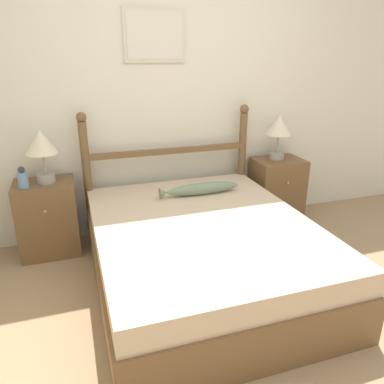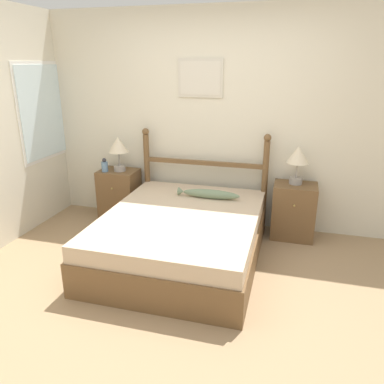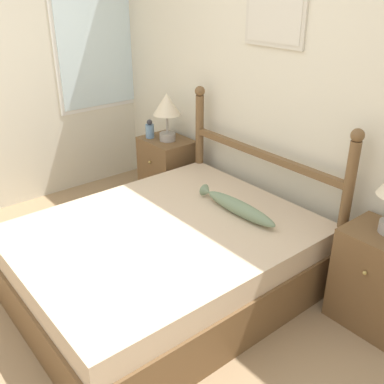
{
  "view_description": "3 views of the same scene",
  "coord_description": "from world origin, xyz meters",
  "px_view_note": "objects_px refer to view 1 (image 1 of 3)",
  "views": [
    {
      "loc": [
        -0.95,
        -1.64,
        1.65
      ],
      "look_at": [
        -0.07,
        1.04,
        0.58
      ],
      "focal_mm": 35.0,
      "sensor_mm": 36.0,
      "label": 1
    },
    {
      "loc": [
        0.91,
        -2.68,
        1.95
      ],
      "look_at": [
        -0.1,
        1.0,
        0.62
      ],
      "focal_mm": 35.0,
      "sensor_mm": 36.0,
      "label": 2
    },
    {
      "loc": [
        1.99,
        -0.83,
        2.01
      ],
      "look_at": [
        -0.21,
        0.97,
        0.63
      ],
      "focal_mm": 42.0,
      "sensor_mm": 36.0,
      "label": 3
    }
  ],
  "objects_px": {
    "bed": "(203,252)",
    "nightstand_left": "(48,218)",
    "table_lamp_right": "(279,129)",
    "fish_pillow": "(200,189)",
    "table_lamp_left": "(42,146)",
    "nightstand_right": "(276,190)",
    "bottle": "(23,179)"
  },
  "relations": [
    {
      "from": "nightstand_right",
      "to": "table_lamp_right",
      "type": "distance_m",
      "value": 0.62
    },
    {
      "from": "table_lamp_left",
      "to": "table_lamp_right",
      "type": "bearing_deg",
      "value": 1.12
    },
    {
      "from": "nightstand_right",
      "to": "bottle",
      "type": "xyz_separation_m",
      "value": [
        -2.32,
        -0.09,
        0.4
      ]
    },
    {
      "from": "nightstand_left",
      "to": "nightstand_right",
      "type": "xyz_separation_m",
      "value": [
        2.19,
        0.0,
        0.0
      ]
    },
    {
      "from": "bottle",
      "to": "fish_pillow",
      "type": "height_order",
      "value": "bottle"
    },
    {
      "from": "bed",
      "to": "nightstand_right",
      "type": "relative_size",
      "value": 3.01
    },
    {
      "from": "fish_pillow",
      "to": "bed",
      "type": "bearing_deg",
      "value": -107.36
    },
    {
      "from": "bed",
      "to": "table_lamp_left",
      "type": "distance_m",
      "value": 1.51
    },
    {
      "from": "nightstand_left",
      "to": "table_lamp_right",
      "type": "height_order",
      "value": "table_lamp_right"
    },
    {
      "from": "table_lamp_right",
      "to": "fish_pillow",
      "type": "height_order",
      "value": "table_lamp_right"
    },
    {
      "from": "bottle",
      "to": "nightstand_left",
      "type": "bearing_deg",
      "value": 34.08
    },
    {
      "from": "table_lamp_right",
      "to": "fish_pillow",
      "type": "distance_m",
      "value": 1.06
    },
    {
      "from": "nightstand_left",
      "to": "nightstand_right",
      "type": "distance_m",
      "value": 2.19
    },
    {
      "from": "bottle",
      "to": "table_lamp_left",
      "type": "bearing_deg",
      "value": 26.68
    },
    {
      "from": "bottle",
      "to": "table_lamp_right",
      "type": "bearing_deg",
      "value": 3.08
    },
    {
      "from": "table_lamp_left",
      "to": "nightstand_right",
      "type": "bearing_deg",
      "value": 0.22
    },
    {
      "from": "bed",
      "to": "table_lamp_left",
      "type": "height_order",
      "value": "table_lamp_left"
    },
    {
      "from": "nightstand_left",
      "to": "table_lamp_left",
      "type": "distance_m",
      "value": 0.62
    },
    {
      "from": "table_lamp_left",
      "to": "table_lamp_right",
      "type": "xyz_separation_m",
      "value": [
        2.15,
        0.04,
        0.0
      ]
    },
    {
      "from": "bed",
      "to": "nightstand_left",
      "type": "relative_size",
      "value": 3.01
    },
    {
      "from": "bottle",
      "to": "fish_pillow",
      "type": "relative_size",
      "value": 0.25
    },
    {
      "from": "bed",
      "to": "nightstand_left",
      "type": "distance_m",
      "value": 1.38
    },
    {
      "from": "nightstand_right",
      "to": "bottle",
      "type": "relative_size",
      "value": 3.69
    },
    {
      "from": "nightstand_right",
      "to": "fish_pillow",
      "type": "relative_size",
      "value": 0.91
    },
    {
      "from": "bed",
      "to": "fish_pillow",
      "type": "relative_size",
      "value": 2.74
    },
    {
      "from": "nightstand_left",
      "to": "bottle",
      "type": "xyz_separation_m",
      "value": [
        -0.13,
        -0.09,
        0.4
      ]
    },
    {
      "from": "nightstand_right",
      "to": "table_lamp_left",
      "type": "relative_size",
      "value": 1.48
    },
    {
      "from": "table_lamp_left",
      "to": "fish_pillow",
      "type": "height_order",
      "value": "table_lamp_left"
    },
    {
      "from": "table_lamp_left",
      "to": "bed",
      "type": "bearing_deg",
      "value": -37.64
    },
    {
      "from": "fish_pillow",
      "to": "table_lamp_left",
      "type": "bearing_deg",
      "value": 166.08
    },
    {
      "from": "table_lamp_right",
      "to": "table_lamp_left",
      "type": "bearing_deg",
      "value": -178.88
    },
    {
      "from": "nightstand_right",
      "to": "table_lamp_right",
      "type": "height_order",
      "value": "table_lamp_right"
    }
  ]
}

